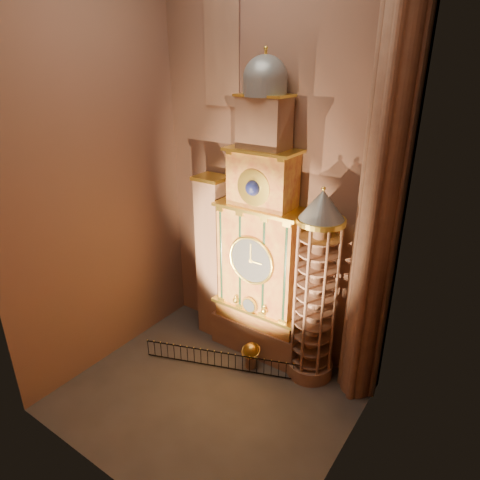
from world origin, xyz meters
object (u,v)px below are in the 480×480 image
Objects in this scene: astronomical_clock at (261,248)px; iron_railing at (221,360)px; portrait_tower at (213,258)px; stair_turret at (315,291)px; celestial_globe at (251,353)px.

astronomical_clock is 6.76m from iron_railing.
stair_turret is at bearing -2.33° from portrait_tower.
celestial_globe is at bearing 39.36° from iron_railing.
portrait_tower is (-3.40, 0.02, -1.53)m from astronomical_clock.
stair_turret reaches higher than portrait_tower.
celestial_globe is 1.70m from iron_railing.
astronomical_clock is 1.98× the size of iron_railing.
iron_railing is (-4.25, -2.54, -4.70)m from stair_turret.
astronomical_clock is at bearing -0.29° from portrait_tower.
iron_railing is at bearing -140.64° from celestial_globe.
iron_railing is (-0.75, -2.80, -6.11)m from astronomical_clock.
astronomical_clock reaches higher than portrait_tower.
portrait_tower is at bearing 179.71° from astronomical_clock.
stair_turret is 6.82m from iron_railing.
portrait_tower is at bearing 177.67° from stair_turret.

